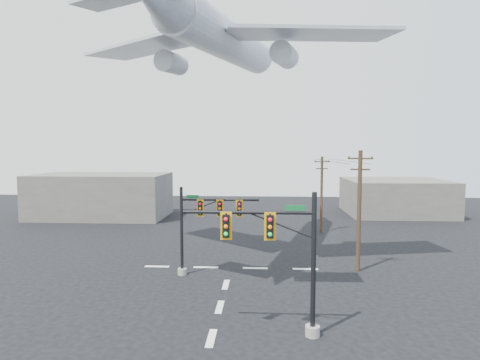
# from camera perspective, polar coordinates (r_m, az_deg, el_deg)

# --- Properties ---
(ground) EXTENTS (120.00, 120.00, 0.00)m
(ground) POSITION_cam_1_polar(r_m,az_deg,el_deg) (21.93, -4.11, -21.53)
(ground) COLOR black
(ground) RESTS_ON ground
(lane_markings) EXTENTS (14.00, 21.20, 0.01)m
(lane_markings) POSITION_cam_1_polar(r_m,az_deg,el_deg) (26.78, -2.58, -16.51)
(lane_markings) COLOR silver
(lane_markings) RESTS_ON ground
(signal_mast_near) EXTENTS (7.01, 0.82, 7.45)m
(signal_mast_near) POSITION_cam_1_polar(r_m,az_deg,el_deg) (20.83, 6.44, -11.20)
(signal_mast_near) COLOR gray
(signal_mast_near) RESTS_ON ground
(signal_mast_far) EXTENTS (6.19, 0.74, 6.73)m
(signal_mast_far) POSITION_cam_1_polar(r_m,az_deg,el_deg) (30.46, -5.61, -6.52)
(signal_mast_far) COLOR gray
(signal_mast_far) RESTS_ON ground
(utility_pole_a) EXTENTS (1.86, 0.60, 9.46)m
(utility_pole_a) POSITION_cam_1_polar(r_m,az_deg,el_deg) (32.46, 16.59, -3.92)
(utility_pole_a) COLOR #402E1B
(utility_pole_a) RESTS_ON ground
(utility_pole_b) EXTENTS (1.76, 0.29, 8.68)m
(utility_pole_b) POSITION_cam_1_polar(r_m,az_deg,el_deg) (46.36, 11.52, -1.83)
(utility_pole_b) COLOR #402E1B
(utility_pole_b) RESTS_ON ground
(power_lines) EXTENTS (2.47, 14.36, 0.03)m
(power_lines) POSITION_cam_1_polar(r_m,az_deg,el_deg) (39.08, 13.71, 2.65)
(power_lines) COLOR black
(airliner) EXTENTS (26.67, 28.61, 7.71)m
(airliner) POSITION_cam_1_polar(r_m,az_deg,el_deg) (35.08, -1.88, 19.10)
(airliner) COLOR silver
(building_left) EXTENTS (18.00, 10.00, 6.00)m
(building_left) POSITION_cam_1_polar(r_m,az_deg,el_deg) (59.38, -19.10, -2.09)
(building_left) COLOR #68655C
(building_left) RESTS_ON ground
(building_right) EXTENTS (14.00, 12.00, 5.00)m
(building_right) POSITION_cam_1_polar(r_m,az_deg,el_deg) (63.01, 21.22, -2.23)
(building_right) COLOR #68655C
(building_right) RESTS_ON ground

